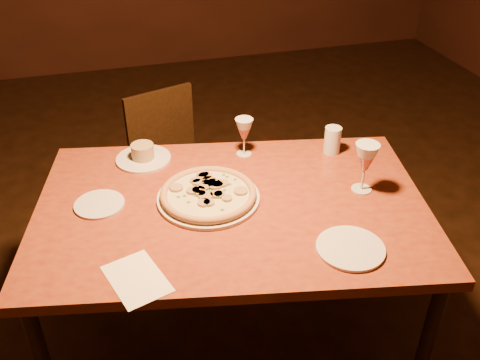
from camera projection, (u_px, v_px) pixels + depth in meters
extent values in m
cube|color=brown|center=(232.00, 208.00, 1.92)|extent=(1.54, 1.15, 0.04)
cylinder|color=black|center=(86.00, 230.00, 2.40)|extent=(0.05, 0.05, 0.70)
cylinder|color=black|center=(424.00, 354.00, 1.84)|extent=(0.05, 0.05, 0.70)
cylinder|color=black|center=(363.00, 217.00, 2.48)|extent=(0.05, 0.05, 0.70)
cube|color=black|center=(178.00, 169.00, 2.75)|extent=(0.47, 0.47, 0.04)
cube|color=black|center=(160.00, 123.00, 2.76)|extent=(0.36, 0.14, 0.35)
cylinder|color=black|center=(168.00, 226.00, 2.69)|extent=(0.03, 0.03, 0.38)
cylinder|color=black|center=(143.00, 197.00, 2.90)|extent=(0.03, 0.03, 0.38)
cylinder|color=black|center=(219.00, 207.00, 2.83)|extent=(0.03, 0.03, 0.38)
cylinder|color=black|center=(192.00, 181.00, 3.04)|extent=(0.03, 0.03, 0.38)
cylinder|color=silver|center=(208.00, 198.00, 1.93)|extent=(0.37, 0.37, 0.01)
cylinder|color=beige|center=(208.00, 195.00, 1.92)|extent=(0.34, 0.34, 0.01)
torus|color=tan|center=(208.00, 193.00, 1.91)|extent=(0.35, 0.35, 0.03)
cylinder|color=silver|center=(143.00, 159.00, 2.16)|extent=(0.22, 0.22, 0.01)
cylinder|color=#A2855C|center=(143.00, 151.00, 2.14)|extent=(0.09, 0.09, 0.06)
cylinder|color=silver|center=(332.00, 140.00, 2.18)|extent=(0.07, 0.07, 0.11)
cylinder|color=silver|center=(99.00, 204.00, 1.90)|extent=(0.18, 0.18, 0.01)
cylinder|color=silver|center=(350.00, 248.00, 1.70)|extent=(0.22, 0.22, 0.01)
cube|color=white|center=(137.00, 279.00, 1.59)|extent=(0.21, 0.25, 0.00)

